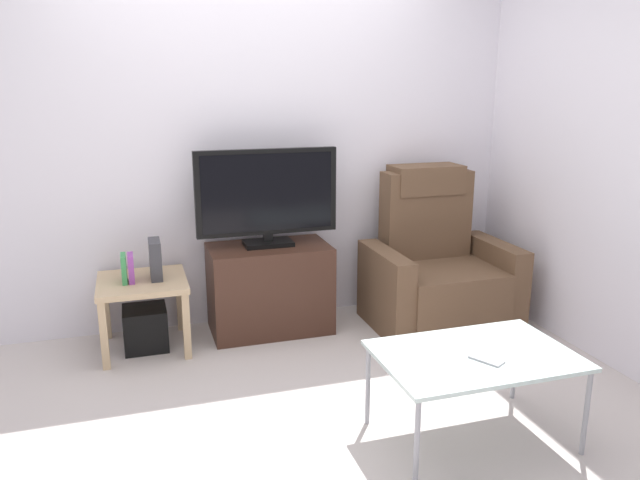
# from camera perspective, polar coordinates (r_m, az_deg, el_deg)

# --- Properties ---
(ground_plane) EXTENTS (6.40, 6.40, 0.00)m
(ground_plane) POSITION_cam_1_polar(r_m,az_deg,el_deg) (3.53, -2.09, -13.41)
(ground_plane) COLOR #BCB2AD
(wall_back) EXTENTS (6.40, 0.06, 2.60)m
(wall_back) POSITION_cam_1_polar(r_m,az_deg,el_deg) (4.23, -6.37, 9.65)
(wall_back) COLOR silver
(wall_back) RESTS_ON ground
(wall_side) EXTENTS (0.06, 4.48, 2.60)m
(wall_side) POSITION_cam_1_polar(r_m,az_deg,el_deg) (4.05, 24.57, 8.23)
(wall_side) COLOR silver
(wall_side) RESTS_ON ground
(tv_stand) EXTENTS (0.80, 0.46, 0.59)m
(tv_stand) POSITION_cam_1_polar(r_m,az_deg,el_deg) (4.17, -4.70, -4.48)
(tv_stand) COLOR #3D2319
(tv_stand) RESTS_ON ground
(television) EXTENTS (0.94, 0.20, 0.64)m
(television) POSITION_cam_1_polar(r_m,az_deg,el_deg) (4.03, -4.94, 4.16)
(television) COLOR black
(television) RESTS_ON tv_stand
(recliner_armchair) EXTENTS (0.98, 0.78, 1.08)m
(recliner_armchair) POSITION_cam_1_polar(r_m,az_deg,el_deg) (4.38, 10.78, -2.72)
(recliner_armchair) COLOR brown
(recliner_armchair) RESTS_ON ground
(side_table) EXTENTS (0.54, 0.54, 0.46)m
(side_table) POSITION_cam_1_polar(r_m,az_deg,el_deg) (4.00, -16.16, -4.55)
(side_table) COLOR tan
(side_table) RESTS_ON ground
(subwoofer_box) EXTENTS (0.27, 0.27, 0.27)m
(subwoofer_box) POSITION_cam_1_polar(r_m,az_deg,el_deg) (4.09, -15.92, -7.87)
(subwoofer_box) COLOR black
(subwoofer_box) RESTS_ON ground
(book_leftmost) EXTENTS (0.03, 0.14, 0.18)m
(book_leftmost) POSITION_cam_1_polar(r_m,az_deg,el_deg) (3.94, -17.77, -2.55)
(book_leftmost) COLOR #388C4C
(book_leftmost) RESTS_ON side_table
(book_middle) EXTENTS (0.03, 0.13, 0.18)m
(book_middle) POSITION_cam_1_polar(r_m,az_deg,el_deg) (3.94, -17.16, -2.50)
(book_middle) COLOR purple
(book_middle) RESTS_ON side_table
(game_console) EXTENTS (0.07, 0.20, 0.24)m
(game_console) POSITION_cam_1_polar(r_m,az_deg,el_deg) (3.96, -15.06, -1.74)
(game_console) COLOR #333338
(game_console) RESTS_ON side_table
(coffee_table) EXTENTS (0.90, 0.60, 0.44)m
(coffee_table) POSITION_cam_1_polar(r_m,az_deg,el_deg) (2.97, 14.21, -10.68)
(coffee_table) COLOR #B2C6C1
(coffee_table) RESTS_ON ground
(cell_phone) EXTENTS (0.13, 0.17, 0.01)m
(cell_phone) POSITION_cam_1_polar(r_m,az_deg,el_deg) (2.91, 15.23, -10.66)
(cell_phone) COLOR #B7B7BC
(cell_phone) RESTS_ON coffee_table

